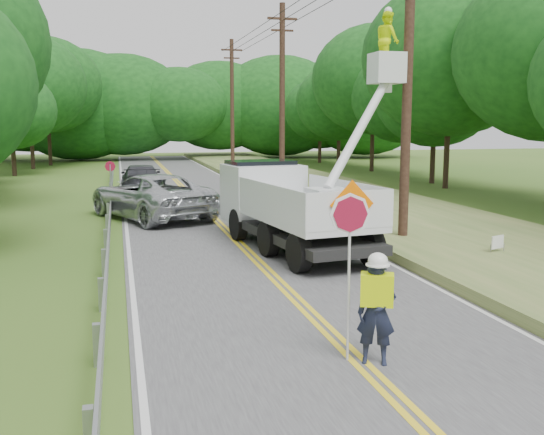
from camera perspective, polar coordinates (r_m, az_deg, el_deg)
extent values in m
plane|color=#3A6220|center=(10.36, 8.19, -13.22)|extent=(140.00, 140.00, 0.00)
cube|color=#444345|center=(23.50, -4.68, -0.70)|extent=(7.20, 96.00, 0.02)
cube|color=yellow|center=(23.48, -4.92, -0.68)|extent=(0.12, 96.00, 0.00)
cube|color=yellow|center=(23.51, -4.44, -0.66)|extent=(0.12, 96.00, 0.00)
cube|color=silver|center=(23.21, -13.12, -0.99)|extent=(0.12, 96.00, 0.00)
cube|color=silver|center=(24.27, 3.38, -0.35)|extent=(0.12, 96.00, 0.00)
cube|color=#95989C|center=(10.50, -15.67, -11.13)|extent=(0.12, 0.14, 0.70)
cube|color=#95989C|center=(13.36, -15.30, -6.80)|extent=(0.12, 0.14, 0.70)
cube|color=#95989C|center=(16.27, -15.07, -4.01)|extent=(0.12, 0.14, 0.70)
cube|color=#95989C|center=(19.21, -14.91, -2.07)|extent=(0.12, 0.14, 0.70)
cube|color=#95989C|center=(22.17, -14.79, -0.65)|extent=(0.12, 0.14, 0.70)
cube|color=#95989C|center=(25.14, -14.70, 0.44)|extent=(0.12, 0.14, 0.70)
cube|color=#95989C|center=(28.11, -14.63, 1.30)|extent=(0.12, 0.14, 0.70)
cube|color=#95989C|center=(31.09, -14.57, 1.99)|extent=(0.12, 0.14, 0.70)
cube|color=#95989C|center=(34.07, -14.52, 2.56)|extent=(0.12, 0.14, 0.70)
cube|color=#95989C|center=(37.05, -14.48, 3.05)|extent=(0.12, 0.14, 0.70)
cube|color=#95989C|center=(40.04, -14.45, 3.45)|extent=(0.12, 0.14, 0.70)
cube|color=#95989C|center=(43.03, -14.42, 3.81)|extent=(0.12, 0.14, 0.70)
cube|color=#95989C|center=(46.02, -14.39, 4.11)|extent=(0.12, 0.14, 0.70)
cube|color=#95989C|center=(24.11, -14.51, 0.70)|extent=(0.05, 48.00, 0.34)
cylinder|color=black|center=(19.91, 12.25, 11.84)|extent=(0.30, 0.30, 10.00)
cylinder|color=black|center=(34.03, 0.93, 10.68)|extent=(0.30, 0.30, 10.00)
cube|color=black|center=(34.43, 0.95, 17.68)|extent=(1.60, 0.12, 0.12)
cube|color=black|center=(34.34, 0.94, 16.69)|extent=(1.20, 0.10, 0.10)
cylinder|color=black|center=(48.68, -3.65, 10.08)|extent=(0.30, 0.30, 10.00)
cube|color=black|center=(48.96, -3.70, 15.00)|extent=(1.60, 0.12, 0.12)
cube|color=black|center=(48.89, -3.69, 14.31)|extent=(1.20, 0.10, 0.10)
cube|color=#4C6930|center=(25.57, 11.22, 0.24)|extent=(7.00, 96.00, 0.30)
cylinder|color=#332319|center=(48.39, -22.50, 5.13)|extent=(0.32, 0.32, 2.70)
ellipsoid|color=#123F14|center=(48.33, -22.73, 9.03)|extent=(6.31, 6.31, 5.55)
cylinder|color=#332319|center=(54.77, -21.04, 6.18)|extent=(0.32, 0.32, 3.90)
ellipsoid|color=#123F14|center=(54.81, -21.31, 11.17)|extent=(9.11, 9.11, 8.01)
cylinder|color=#332319|center=(58.84, -19.62, 6.47)|extent=(0.32, 0.32, 4.05)
ellipsoid|color=#123F14|center=(58.89, -19.88, 11.28)|extent=(9.45, 9.45, 8.32)
cylinder|color=#332319|center=(37.67, 15.64, 5.84)|extent=(0.32, 0.32, 4.30)
ellipsoid|color=#123F14|center=(37.80, 15.98, 13.82)|extent=(10.04, 10.04, 8.84)
cylinder|color=#332319|center=(40.58, 14.45, 5.33)|extent=(0.32, 0.32, 3.26)
ellipsoid|color=#123F14|center=(40.56, 14.66, 10.96)|extent=(7.61, 7.61, 6.70)
cylinder|color=#332319|center=(46.05, 11.88, 5.83)|extent=(0.32, 0.32, 3.31)
ellipsoid|color=#123F14|center=(46.04, 12.04, 10.86)|extent=(7.73, 7.73, 6.80)
cylinder|color=#332319|center=(49.46, 9.12, 6.54)|extent=(0.32, 0.32, 4.07)
ellipsoid|color=#123F14|center=(49.52, 9.26, 12.30)|extent=(9.51, 9.51, 8.36)
cylinder|color=#332319|center=(54.48, 6.09, 6.33)|extent=(0.32, 0.32, 3.19)
ellipsoid|color=#123F14|center=(54.46, 6.16, 10.42)|extent=(7.44, 7.44, 6.54)
cylinder|color=#332319|center=(59.22, 4.37, 6.39)|extent=(0.32, 0.32, 2.87)
ellipsoid|color=#123F14|center=(59.18, 4.41, 9.78)|extent=(6.69, 6.69, 5.89)
ellipsoid|color=#123F14|center=(66.73, -21.46, 9.57)|extent=(12.36, 9.27, 9.27)
ellipsoid|color=#123F14|center=(65.42, -17.32, 9.81)|extent=(14.52, 10.89, 10.89)
ellipsoid|color=#123F14|center=(65.06, -13.46, 9.97)|extent=(13.39, 10.04, 10.04)
ellipsoid|color=#123F14|center=(63.60, -8.46, 10.15)|extent=(9.81, 7.36, 7.36)
ellipsoid|color=#123F14|center=(67.56, -4.79, 10.12)|extent=(12.48, 9.36, 9.36)
ellipsoid|color=#123F14|center=(68.09, 0.77, 10.14)|extent=(14.28, 10.71, 10.71)
ellipsoid|color=#123F14|center=(68.33, 4.20, 10.11)|extent=(12.25, 9.18, 9.18)
ellipsoid|color=#123F14|center=(68.06, 8.55, 10.05)|extent=(13.90, 10.43, 10.43)
imported|color=#191E33|center=(10.17, 9.50, -8.56)|extent=(0.72, 0.61, 1.68)
cube|color=#C2E202|center=(10.06, 9.56, -6.49)|extent=(0.60, 0.49, 0.51)
ellipsoid|color=white|center=(9.95, 9.63, -3.89)|extent=(0.31, 0.31, 0.25)
cylinder|color=#B7B7B7|center=(10.13, 6.99, -6.58)|extent=(0.04, 0.04, 2.35)
cylinder|color=maroon|center=(9.88, 7.13, 0.31)|extent=(0.67, 0.05, 0.67)
cylinder|color=black|center=(16.02, 2.47, -3.25)|extent=(0.46, 1.06, 1.02)
cylinder|color=black|center=(16.99, 9.05, -2.65)|extent=(0.46, 1.06, 1.02)
cylinder|color=black|center=(17.94, -0.34, -1.94)|extent=(0.46, 1.06, 1.02)
cylinder|color=black|center=(18.82, 5.71, -1.48)|extent=(0.46, 1.06, 1.02)
cylinder|color=black|center=(20.41, -3.10, -0.64)|extent=(0.46, 1.06, 1.02)
cylinder|color=black|center=(21.19, 2.38, -0.29)|extent=(0.46, 1.06, 1.02)
cube|color=black|center=(18.63, 2.35, -1.31)|extent=(3.17, 7.08, 0.27)
cube|color=silver|center=(17.87, 3.34, -0.01)|extent=(3.12, 5.20, 0.23)
cube|color=silver|center=(17.32, -0.26, 1.50)|extent=(0.75, 4.87, 0.96)
cube|color=silver|center=(18.34, 6.77, 1.85)|extent=(0.75, 4.87, 0.96)
cube|color=silver|center=(15.65, 7.15, 0.66)|extent=(2.44, 0.41, 0.96)
cube|color=silver|center=(21.14, -0.84, 2.24)|extent=(2.66, 2.34, 1.92)
cube|color=black|center=(21.27, -1.06, 4.15)|extent=(2.31, 1.67, 0.80)
cube|color=silver|center=(16.75, 5.07, 1.22)|extent=(1.09, 1.09, 0.85)
cube|color=silver|center=(19.65, 10.41, 13.24)|extent=(0.91, 0.91, 0.91)
imported|color=#C2E202|center=(19.73, 10.48, 15.64)|extent=(0.62, 0.80, 1.65)
cube|color=#FF6A00|center=(15.56, 7.30, 1.20)|extent=(1.20, 0.21, 1.21)
imported|color=silver|center=(25.41, -10.97, 1.94)|extent=(5.33, 7.08, 1.79)
imported|color=#36373E|center=(34.88, -11.84, 3.51)|extent=(2.22, 5.28, 1.52)
cylinder|color=#95989C|center=(28.18, -14.47, 2.68)|extent=(0.06, 0.06, 2.02)
cylinder|color=maroon|center=(28.10, -14.55, 4.54)|extent=(0.46, 0.03, 0.46)
cube|color=white|center=(18.32, 19.88, -2.12)|extent=(0.49, 0.22, 0.36)
cylinder|color=#95989C|center=(18.27, 19.28, -3.12)|extent=(0.02, 0.02, 0.52)
cylinder|color=#95989C|center=(18.49, 20.36, -3.03)|extent=(0.02, 0.02, 0.52)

